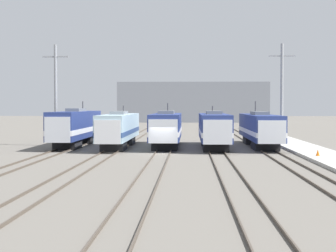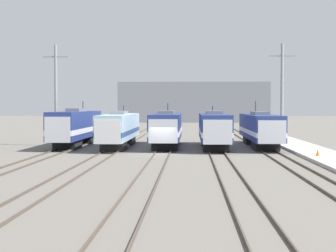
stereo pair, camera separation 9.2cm
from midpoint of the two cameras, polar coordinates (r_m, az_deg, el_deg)
The scene contains 16 objects.
ground_plane at distance 53.79m, azimuth -0.48°, elevation -2.81°, with size 400.00×400.00×0.00m, color #666059.
rail_pair_far_left at distance 55.27m, azimuth -11.32°, elevation -2.64°, with size 1.50×120.00×0.15m.
rail_pair_center_left at distance 54.28m, azimuth -5.98°, elevation -2.70°, with size 1.51×120.00×0.15m.
rail_pair_center at distance 53.78m, azimuth -0.48°, elevation -2.73°, with size 1.51×120.00×0.15m.
rail_pair_center_right at distance 53.78m, azimuth 5.06°, elevation -2.74°, with size 1.51×120.00×0.15m.
rail_pair_far_right at distance 54.28m, azimuth 10.55°, elevation -2.72°, with size 1.50×120.00×0.15m.
locomotive_far_left at distance 64.42m, azimuth -9.35°, elevation -0.07°, with size 2.81×18.41×5.12m.
locomotive_center_left at distance 61.53m, azimuth -4.99°, elevation -0.28°, with size 2.79×17.93×4.61m.
locomotive_center at distance 61.76m, azimuth -0.12°, elevation -0.25°, with size 3.12×16.40×4.89m.
locomotive_center_right at distance 60.66m, azimuth 4.74°, elevation -0.30°, with size 3.02×17.15×4.56m.
locomotive_far_right at distance 62.94m, azimuth 9.40°, elevation -0.27°, with size 2.95×18.96×5.14m.
catenary_tower_left at distance 65.37m, azimuth -11.29°, elevation 3.28°, with size 2.95×0.34×11.55m.
catenary_tower_right at distance 64.39m, azimuth 11.54°, elevation 3.30°, with size 2.95×0.34×11.55m.
platform at distance 55.03m, azimuth 14.83°, elevation -2.63°, with size 4.00×120.00×0.27m.
traffic_cone at distance 49.87m, azimuth 15.02°, elevation -2.62°, with size 0.34×0.34×0.58m.
depot_building at distance 160.03m, azimuth 2.63°, elevation 2.41°, with size 41.67×14.44×11.14m.
Camera 2 is at (2.63, -53.53, 4.56)m, focal length 60.00 mm.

